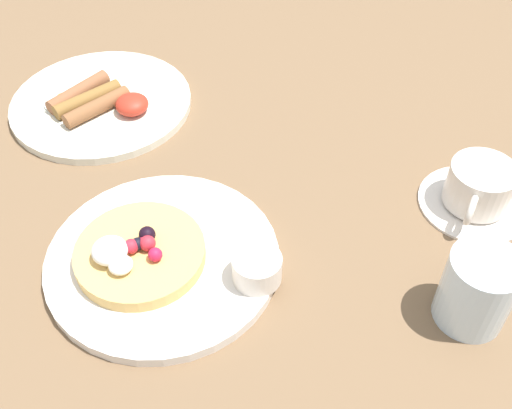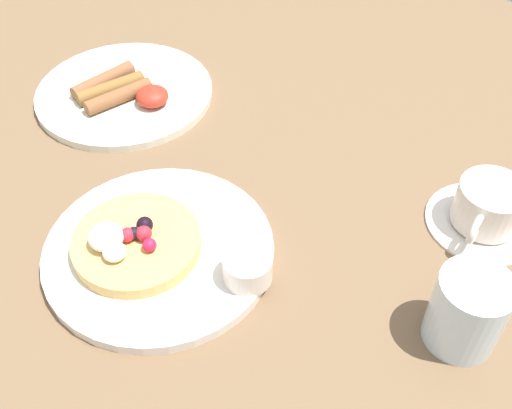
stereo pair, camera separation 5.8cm
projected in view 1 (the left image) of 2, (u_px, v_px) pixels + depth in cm
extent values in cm
cube|color=brown|center=(212.00, 242.00, 73.08)|extent=(161.35, 152.34, 3.00)
cylinder|color=silver|center=(163.00, 259.00, 68.44)|extent=(26.38, 26.38, 1.34)
cylinder|color=#DFB060|center=(140.00, 254.00, 67.06)|extent=(14.56, 14.56, 1.67)
sphere|color=black|center=(147.00, 235.00, 66.66)|extent=(1.88, 1.88, 1.88)
sphere|color=#CD1D43|center=(155.00, 255.00, 64.88)|extent=(1.57, 1.57, 1.57)
sphere|color=red|center=(131.00, 246.00, 65.62)|extent=(1.68, 1.68, 1.68)
sphere|color=#C52543|center=(145.00, 242.00, 66.22)|extent=(1.39, 1.39, 1.39)
sphere|color=black|center=(137.00, 244.00, 65.97)|extent=(1.47, 1.47, 1.47)
sphere|color=red|center=(148.00, 243.00, 65.85)|extent=(1.77, 1.77, 1.77)
sphere|color=navy|center=(100.00, 244.00, 66.20)|extent=(1.08, 1.08, 1.08)
ellipsoid|color=white|center=(121.00, 265.00, 63.89)|extent=(2.64, 2.64, 1.58)
ellipsoid|color=white|center=(110.00, 251.00, 64.76)|extent=(3.92, 3.92, 2.35)
cylinder|color=silver|center=(257.00, 268.00, 64.65)|extent=(5.40, 5.40, 3.24)
cylinder|color=#512014|center=(257.00, 264.00, 64.19)|extent=(4.43, 4.43, 0.39)
cylinder|color=silver|center=(102.00, 103.00, 89.01)|extent=(26.27, 26.27, 1.19)
cylinder|color=brown|center=(97.00, 107.00, 85.60)|extent=(5.34, 10.35, 2.15)
cylinder|color=olive|center=(88.00, 99.00, 86.85)|extent=(5.81, 10.27, 2.15)
cylinder|color=brown|center=(78.00, 92.00, 88.10)|extent=(4.12, 10.43, 2.15)
ellipsoid|color=white|center=(64.00, 102.00, 87.62)|extent=(6.19, 5.26, 0.60)
sphere|color=yellow|center=(63.00, 100.00, 87.26)|extent=(2.00, 2.00, 2.00)
ellipsoid|color=red|center=(132.00, 104.00, 85.67)|extent=(4.67, 4.67, 2.57)
cylinder|color=white|center=(473.00, 202.00, 75.13)|extent=(13.56, 13.56, 0.72)
cylinder|color=silver|center=(480.00, 185.00, 72.97)|extent=(7.98, 7.98, 5.28)
torus|color=silver|center=(471.00, 210.00, 69.69)|extent=(0.83, 3.77, 3.76)
cylinder|color=#9F7E50|center=(484.00, 175.00, 71.76)|extent=(6.78, 6.78, 0.42)
cylinder|color=silver|center=(477.00, 290.00, 60.94)|extent=(7.38, 7.38, 8.78)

